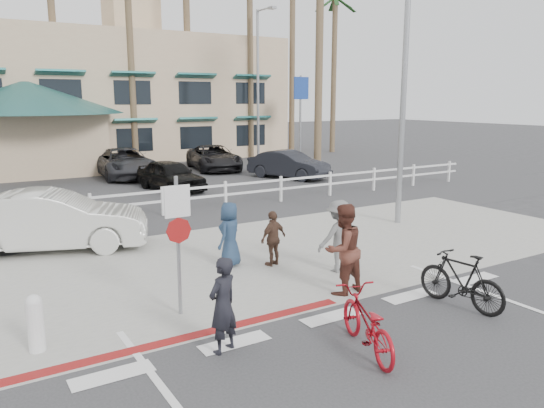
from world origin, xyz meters
TOP-DOWN VIEW (x-y plane):
  - ground at (0.00, 0.00)m, footprint 140.00×140.00m
  - bike_path at (0.00, -2.00)m, footprint 12.00×16.00m
  - sidewalk_plaza at (0.00, 4.50)m, footprint 22.00×7.00m
  - cross_street at (0.00, 8.50)m, footprint 40.00×5.00m
  - parking_lot at (0.00, 18.00)m, footprint 50.00×16.00m
  - curb_red at (-3.00, 1.20)m, footprint 7.00×0.25m
  - rail_fence at (0.50, 10.50)m, footprint 29.40×0.16m
  - building at (2.00, 31.00)m, footprint 28.00×16.00m
  - sign_post at (-2.30, 2.20)m, footprint 0.50×0.10m
  - bollard_0 at (-4.80, 2.00)m, footprint 0.26×0.26m
  - streetlight_0 at (6.50, 5.50)m, footprint 0.60×2.00m
  - streetlight_1 at (12.00, 24.00)m, footprint 0.60×2.00m
  - info_sign at (14.00, 22.00)m, footprint 1.20×0.16m
  - palm_4 at (0.00, 26.00)m, footprint 4.00×4.00m
  - palm_5 at (4.00, 25.00)m, footprint 4.00×4.00m
  - palm_6 at (8.00, 26.00)m, footprint 4.00×4.00m
  - palm_7 at (12.00, 25.00)m, footprint 4.00×4.00m
  - palm_8 at (16.00, 26.00)m, footprint 4.00×4.00m
  - palm_9 at (19.00, 25.00)m, footprint 4.00×4.00m
  - palm_11 at (11.00, 16.00)m, footprint 4.00×4.00m
  - bike_red at (-0.36, -0.75)m, footprint 1.18×1.98m
  - rider_red at (-2.28, 0.44)m, footprint 0.67×0.56m
  - bike_black at (2.41, -0.29)m, footprint 0.73×1.88m
  - rider_black at (0.96, 1.48)m, footprint 0.98×0.80m
  - pedestrian_a at (1.77, 2.64)m, footprint 1.10×0.64m
  - pedestrian_child at (0.72, 3.80)m, footprint 0.85×0.52m
  - pedestrian_b at (-0.18, 4.31)m, footprint 0.91×0.85m
  - car_white_sedan at (-3.55, 7.95)m, footprint 5.13×3.22m
  - lot_car_2 at (2.50, 15.19)m, footprint 2.25×4.13m
  - lot_car_3 at (8.82, 15.45)m, footprint 3.03×4.46m
  - lot_car_5 at (1.90, 20.07)m, footprint 2.78×5.46m
  - lot_car_6 at (7.02, 20.35)m, footprint 3.17×5.30m

SIDE VIEW (x-z plane):
  - ground at x=0.00m, z-range 0.00..0.00m
  - parking_lot at x=0.00m, z-range 0.00..0.01m
  - bike_path at x=0.00m, z-range 0.00..0.01m
  - cross_street at x=0.00m, z-range 0.00..0.01m
  - sidewalk_plaza at x=0.00m, z-range 0.00..0.01m
  - curb_red at x=-3.00m, z-range 0.00..0.02m
  - bollard_0 at x=-4.80m, z-range 0.00..0.95m
  - bike_red at x=-0.36m, z-range 0.00..0.98m
  - rail_fence at x=0.50m, z-range 0.00..1.00m
  - bike_black at x=2.41m, z-range 0.00..1.10m
  - lot_car_2 at x=2.50m, z-range 0.00..1.33m
  - pedestrian_child at x=0.72m, z-range 0.00..1.34m
  - lot_car_6 at x=7.02m, z-range 0.00..1.38m
  - lot_car_3 at x=8.82m, z-range 0.00..1.39m
  - lot_car_5 at x=1.90m, z-range 0.00..1.48m
  - pedestrian_b at x=-0.18m, z-range 0.00..1.56m
  - rider_red at x=-2.28m, z-range 0.00..1.56m
  - car_white_sedan at x=-3.55m, z-range 0.00..1.60m
  - pedestrian_a at x=1.77m, z-range 0.00..1.68m
  - rider_black at x=0.96m, z-range 0.00..1.88m
  - sign_post at x=-2.30m, z-range 0.00..2.90m
  - info_sign at x=14.00m, z-range 0.00..5.60m
  - streetlight_0 at x=6.50m, z-range 0.00..9.00m
  - streetlight_1 at x=12.00m, z-range 0.00..9.50m
  - building at x=2.00m, z-range 0.00..11.30m
  - palm_5 at x=4.00m, z-range 0.00..13.00m
  - palm_9 at x=19.00m, z-range 0.00..13.00m
  - palm_7 at x=12.00m, z-range 0.00..14.00m
  - palm_11 at x=11.00m, z-range 0.00..14.00m
  - palm_4 at x=0.00m, z-range 0.00..15.00m
  - palm_8 at x=16.00m, z-range 0.00..15.00m
  - palm_6 at x=8.00m, z-range 0.00..17.00m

